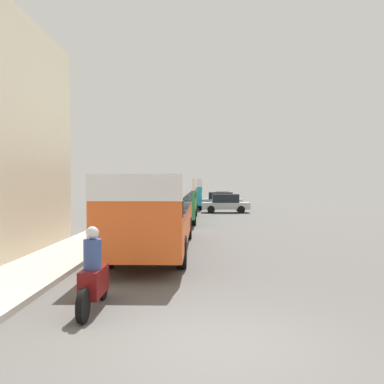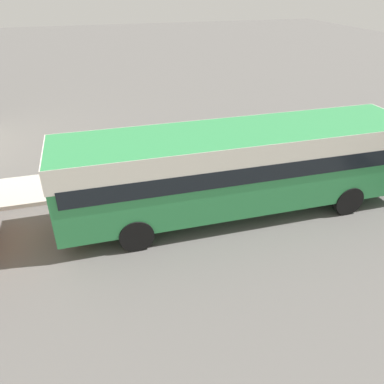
{
  "view_description": "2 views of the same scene",
  "coord_description": "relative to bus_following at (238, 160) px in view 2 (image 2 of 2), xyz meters",
  "views": [
    {
      "loc": [
        -0.31,
        -6.71,
        2.62
      ],
      "look_at": [
        -0.97,
        24.07,
        1.91
      ],
      "focal_mm": 40.0,
      "sensor_mm": 36.0,
      "label": 1
    },
    {
      "loc": [
        7.92,
        18.35,
        6.85
      ],
      "look_at": [
        -1.69,
        21.06,
        1.08
      ],
      "focal_mm": 35.0,
      "sensor_mm": 36.0,
      "label": 2
    }
  ],
  "objects": [
    {
      "name": "bus_following",
      "position": [
        0.0,
        0.0,
        0.0
      ],
      "size": [
        2.53,
        11.26,
        2.85
      ],
      "color": "#2D8447",
      "rests_on": "ground_plane"
    }
  ]
}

